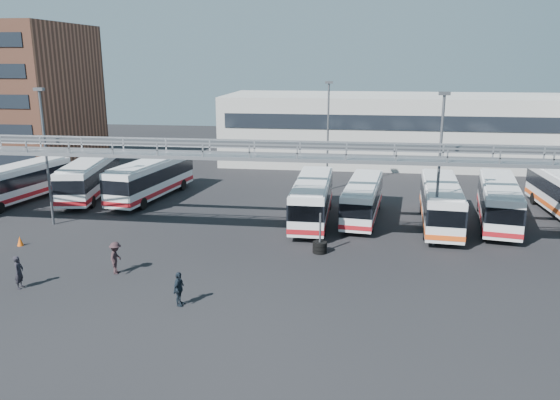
# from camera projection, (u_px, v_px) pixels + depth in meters

# --- Properties ---
(ground) EXTENTS (140.00, 140.00, 0.00)m
(ground) POSITION_uv_depth(u_px,v_px,m) (238.00, 276.00, 31.71)
(ground) COLOR black
(ground) RESTS_ON ground
(gantry) EXTENTS (51.40, 5.15, 7.10)m
(gantry) POSITION_uv_depth(u_px,v_px,m) (255.00, 164.00, 35.94)
(gantry) COLOR gray
(gantry) RESTS_ON ground
(apartment_building) EXTENTS (18.00, 15.00, 16.00)m
(apartment_building) POSITION_uv_depth(u_px,v_px,m) (2.00, 96.00, 62.91)
(apartment_building) COLOR brown
(apartment_building) RESTS_ON ground
(warehouse) EXTENTS (42.00, 14.00, 8.00)m
(warehouse) POSITION_uv_depth(u_px,v_px,m) (401.00, 129.00, 65.55)
(warehouse) COLOR #9E9E99
(warehouse) RESTS_ON ground
(light_pole_left) EXTENTS (0.70, 0.35, 10.21)m
(light_pole_left) POSITION_uv_depth(u_px,v_px,m) (46.00, 150.00, 40.03)
(light_pole_left) COLOR #4C4F54
(light_pole_left) RESTS_ON ground
(light_pole_mid) EXTENTS (0.70, 0.35, 10.21)m
(light_pole_mid) POSITION_uv_depth(u_px,v_px,m) (439.00, 162.00, 35.39)
(light_pole_mid) COLOR #4C4F54
(light_pole_mid) RESTS_ON ground
(light_pole_back) EXTENTS (0.70, 0.35, 10.21)m
(light_pole_back) POSITION_uv_depth(u_px,v_px,m) (328.00, 130.00, 50.82)
(light_pole_back) COLOR #4C4F54
(light_pole_back) RESTS_ON ground
(bus_0) EXTENTS (4.47, 11.16, 3.30)m
(bus_0) POSITION_uv_depth(u_px,v_px,m) (18.00, 182.00, 47.35)
(bus_0) COLOR silver
(bus_0) RESTS_ON ground
(bus_1) EXTENTS (4.54, 11.63, 3.45)m
(bus_1) POSITION_uv_depth(u_px,v_px,m) (90.00, 177.00, 49.09)
(bus_1) COLOR silver
(bus_1) RESTS_ON ground
(bus_2) EXTENTS (4.43, 11.74, 3.48)m
(bus_2) POSITION_uv_depth(u_px,v_px,m) (151.00, 177.00, 48.68)
(bus_2) COLOR silver
(bus_2) RESTS_ON ground
(bus_5) EXTENTS (2.62, 11.08, 3.36)m
(bus_5) POSITION_uv_depth(u_px,v_px,m) (312.00, 198.00, 41.81)
(bus_5) COLOR silver
(bus_5) RESTS_ON ground
(bus_6) EXTENTS (3.46, 10.30, 3.07)m
(bus_6) POSITION_uv_depth(u_px,v_px,m) (363.00, 198.00, 42.47)
(bus_6) COLOR silver
(bus_6) RESTS_ON ground
(bus_7) EXTENTS (3.42, 11.29, 3.38)m
(bus_7) POSITION_uv_depth(u_px,v_px,m) (441.00, 202.00, 40.58)
(bus_7) COLOR silver
(bus_7) RESTS_ON ground
(bus_8) EXTENTS (4.34, 11.28, 3.34)m
(bus_8) POSITION_uv_depth(u_px,v_px,m) (499.00, 201.00, 41.02)
(bus_8) COLOR silver
(bus_8) RESTS_ON ground
(pedestrian_a) EXTENTS (0.55, 0.74, 1.86)m
(pedestrian_a) POSITION_uv_depth(u_px,v_px,m) (19.00, 272.00, 29.78)
(pedestrian_a) COLOR black
(pedestrian_a) RESTS_ON ground
(pedestrian_c) EXTENTS (0.85, 1.32, 1.92)m
(pedestrian_c) POSITION_uv_depth(u_px,v_px,m) (116.00, 258.00, 31.82)
(pedestrian_c) COLOR #2C1D21
(pedestrian_c) RESTS_ON ground
(pedestrian_d) EXTENTS (0.56, 1.10, 1.80)m
(pedestrian_d) POSITION_uv_depth(u_px,v_px,m) (179.00, 289.00, 27.67)
(pedestrian_d) COLOR black
(pedestrian_d) RESTS_ON ground
(cone_right) EXTENTS (0.42, 0.42, 0.65)m
(cone_right) POSITION_uv_depth(u_px,v_px,m) (20.00, 241.00, 36.69)
(cone_right) COLOR #DD520C
(cone_right) RESTS_ON ground
(tire_stack) EXTENTS (0.94, 0.94, 2.68)m
(tire_stack) POSITION_uv_depth(u_px,v_px,m) (320.00, 246.00, 35.32)
(tire_stack) COLOR black
(tire_stack) RESTS_ON ground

